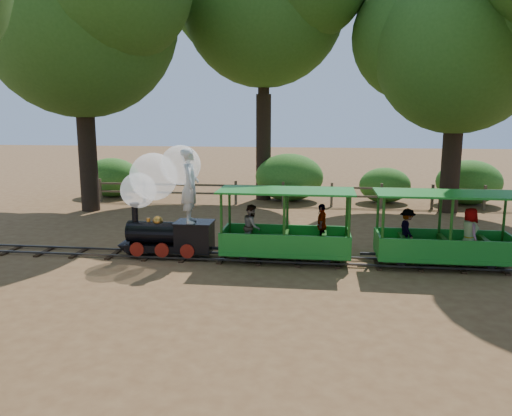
# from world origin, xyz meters

# --- Properties ---
(ground) EXTENTS (90.00, 90.00, 0.00)m
(ground) POSITION_xyz_m (0.00, 0.00, 0.00)
(ground) COLOR brown
(ground) RESTS_ON ground
(track) EXTENTS (22.00, 1.00, 0.10)m
(track) POSITION_xyz_m (0.00, 0.00, 0.07)
(track) COLOR #3F3D3A
(track) RESTS_ON ground
(locomotive) EXTENTS (2.65, 1.25, 3.05)m
(locomotive) POSITION_xyz_m (-3.57, 0.05, 1.73)
(locomotive) COLOR black
(locomotive) RESTS_ON ground
(carriage_front) EXTENTS (3.43, 1.40, 1.78)m
(carriage_front) POSITION_xyz_m (-0.37, 0.02, 0.75)
(carriage_front) COLOR #1C8224
(carriage_front) RESTS_ON track
(carriage_rear) EXTENTS (3.43, 1.40, 1.78)m
(carriage_rear) POSITION_xyz_m (3.53, -0.00, 0.76)
(carriage_rear) COLOR #1C8224
(carriage_rear) RESTS_ON track
(oak_nw) EXTENTS (9.13, 8.04, 10.91)m
(oak_nw) POSITION_xyz_m (-8.54, 6.10, 7.64)
(oak_nw) COLOR #2D2116
(oak_nw) RESTS_ON ground
(oak_ne) EXTENTS (7.76, 6.83, 9.22)m
(oak_ne) POSITION_xyz_m (5.47, 7.58, 6.43)
(oak_ne) COLOR #2D2116
(oak_ne) RESTS_ON ground
(fence) EXTENTS (18.10, 0.10, 1.00)m
(fence) POSITION_xyz_m (0.00, 8.00, 0.58)
(fence) COLOR brown
(fence) RESTS_ON ground
(shrub_west) EXTENTS (2.58, 1.98, 1.78)m
(shrub_west) POSITION_xyz_m (-9.00, 9.30, 0.89)
(shrub_west) COLOR #2D6B1E
(shrub_west) RESTS_ON ground
(shrub_mid_w) EXTENTS (2.99, 2.30, 2.07)m
(shrub_mid_w) POSITION_xyz_m (-0.84, 9.30, 1.03)
(shrub_mid_w) COLOR #2D6B1E
(shrub_mid_w) RESTS_ON ground
(shrub_mid_e) EXTENTS (2.18, 1.68, 1.51)m
(shrub_mid_e) POSITION_xyz_m (3.28, 9.30, 0.76)
(shrub_mid_e) COLOR #2D6B1E
(shrub_mid_e) RESTS_ON ground
(shrub_east) EXTENTS (2.71, 2.08, 1.88)m
(shrub_east) POSITION_xyz_m (6.73, 9.30, 0.94)
(shrub_east) COLOR #2D6B1E
(shrub_east) RESTS_ON ground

